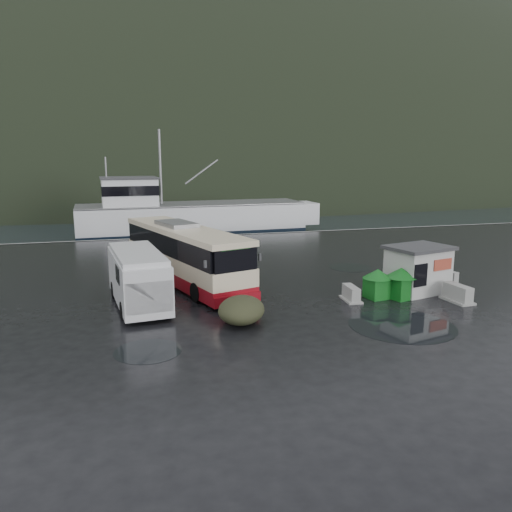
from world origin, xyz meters
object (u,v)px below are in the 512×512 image
object	(u,v)px
jersey_barrier_b	(445,283)
fishing_trawler	(193,223)
jersey_barrier_c	(457,301)
dome_tent	(241,322)
waste_bin_left	(377,298)
white_van	(139,305)
jersey_barrier_a	(351,300)
ticket_kiosk	(416,292)
coach_bus	(185,282)
waste_bin_right	(400,298)

from	to	relation	value
jersey_barrier_b	fishing_trawler	world-z (taller)	fishing_trawler
jersey_barrier_b	jersey_barrier_c	size ratio (longest dim) A/B	0.88
jersey_barrier_b	fishing_trawler	distance (m)	30.48
dome_tent	fishing_trawler	world-z (taller)	fishing_trawler
waste_bin_left	fishing_trawler	size ratio (longest dim) A/B	0.05
white_van	waste_bin_left	world-z (taller)	white_van
jersey_barrier_a	jersey_barrier_c	xyz separation A→B (m)	(4.83, -1.51, 0.00)
dome_tent	jersey_barrier_a	distance (m)	6.09
fishing_trawler	jersey_barrier_c	bearing A→B (deg)	-78.61
ticket_kiosk	jersey_barrier_c	size ratio (longest dim) A/B	1.87
coach_bus	white_van	distance (m)	4.60
coach_bus	ticket_kiosk	distance (m)	12.32
white_van	fishing_trawler	size ratio (longest dim) A/B	0.23
waste_bin_right	fishing_trawler	world-z (taller)	fishing_trawler
coach_bus	dome_tent	bearing A→B (deg)	-96.08
jersey_barrier_c	coach_bus	bearing A→B (deg)	149.25
ticket_kiosk	jersey_barrier_c	world-z (taller)	ticket_kiosk
jersey_barrier_a	jersey_barrier_c	distance (m)	5.07
waste_bin_right	waste_bin_left	bearing A→B (deg)	162.07
dome_tent	coach_bus	bearing A→B (deg)	100.76
jersey_barrier_a	fishing_trawler	xyz separation A→B (m)	(-3.22, 30.56, 0.00)
white_van	waste_bin_right	xyz separation A→B (m)	(12.37, -2.21, 0.00)
ticket_kiosk	white_van	bearing A→B (deg)	160.34
coach_bus	jersey_barrier_b	size ratio (longest dim) A/B	8.06
waste_bin_left	jersey_barrier_b	world-z (taller)	waste_bin_left
white_van	jersey_barrier_c	size ratio (longest dim) A/B	3.78
jersey_barrier_a	jersey_barrier_c	bearing A→B (deg)	-17.35
dome_tent	jersey_barrier_c	xyz separation A→B (m)	(10.69, 0.18, 0.00)
waste_bin_right	ticket_kiosk	size ratio (longest dim) A/B	0.50
coach_bus	waste_bin_left	distance (m)	10.33
waste_bin_left	jersey_barrier_b	xyz separation A→B (m)	(5.01, 1.58, 0.00)
coach_bus	jersey_barrier_a	world-z (taller)	coach_bus
waste_bin_right	dome_tent	world-z (taller)	waste_bin_right
coach_bus	jersey_barrier_a	distance (m)	9.22
white_van	coach_bus	bearing A→B (deg)	48.76
waste_bin_right	dome_tent	distance (m)	8.45
jersey_barrier_a	jersey_barrier_b	distance (m)	6.63
waste_bin_left	jersey_barrier_b	size ratio (longest dim) A/B	1.01
jersey_barrier_a	jersey_barrier_c	size ratio (longest dim) A/B	0.87
white_van	jersey_barrier_c	world-z (taller)	white_van
waste_bin_left	jersey_barrier_a	bearing A→B (deg)	-177.68
ticket_kiosk	coach_bus	bearing A→B (deg)	141.31
ticket_kiosk	jersey_barrier_b	xyz separation A→B (m)	(2.50, 1.14, 0.00)
jersey_barrier_a	waste_bin_left	bearing A→B (deg)	2.32
coach_bus	dome_tent	xyz separation A→B (m)	(1.40, -7.38, 0.00)
jersey_barrier_b	jersey_barrier_a	bearing A→B (deg)	-165.67
coach_bus	ticket_kiosk	size ratio (longest dim) A/B	3.78
waste_bin_left	waste_bin_right	size ratio (longest dim) A/B	0.95
white_van	jersey_barrier_a	distance (m)	10.07
jersey_barrier_b	jersey_barrier_c	distance (m)	3.53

